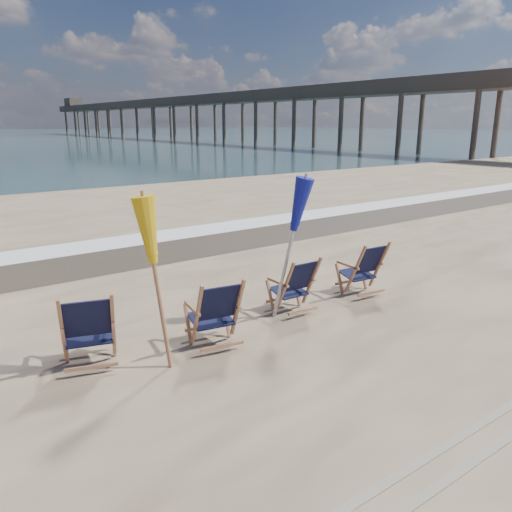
{
  "coord_description": "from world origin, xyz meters",
  "views": [
    {
      "loc": [
        -4.95,
        -4.58,
        3.16
      ],
      "look_at": [
        0.0,
        2.2,
        0.9
      ],
      "focal_mm": 35.0,
      "sensor_mm": 36.0,
      "label": 1
    }
  ],
  "objects_px": {
    "beach_chair_3": "(379,267)",
    "umbrella_blue": "(289,210)",
    "beach_chair_0": "(113,328)",
    "beach_chair_2": "(312,283)",
    "umbrella_yellow": "(156,239)",
    "beach_chair_1": "(238,311)",
    "fishing_pier": "(188,113)"
  },
  "relations": [
    {
      "from": "beach_chair_1",
      "to": "beach_chair_2",
      "type": "relative_size",
      "value": 1.07
    },
    {
      "from": "beach_chair_3",
      "to": "umbrella_yellow",
      "type": "xyz_separation_m",
      "value": [
        -4.62,
        -0.27,
        1.22
      ]
    },
    {
      "from": "beach_chair_0",
      "to": "beach_chair_2",
      "type": "xyz_separation_m",
      "value": [
        3.47,
        -0.02,
        -0.05
      ]
    },
    {
      "from": "beach_chair_2",
      "to": "beach_chair_3",
      "type": "xyz_separation_m",
      "value": [
        1.64,
        -0.08,
        0.02
      ]
    },
    {
      "from": "beach_chair_0",
      "to": "umbrella_yellow",
      "type": "bearing_deg",
      "value": 160.09
    },
    {
      "from": "umbrella_blue",
      "to": "fishing_pier",
      "type": "distance_m",
      "value": 81.99
    },
    {
      "from": "umbrella_blue",
      "to": "umbrella_yellow",
      "type": "bearing_deg",
      "value": -171.78
    },
    {
      "from": "beach_chair_0",
      "to": "fishing_pier",
      "type": "distance_m",
      "value": 83.42
    },
    {
      "from": "beach_chair_3",
      "to": "umbrella_blue",
      "type": "bearing_deg",
      "value": 2.65
    },
    {
      "from": "umbrella_blue",
      "to": "fishing_pier",
      "type": "xyz_separation_m",
      "value": [
        37.96,
        72.62,
        2.83
      ]
    },
    {
      "from": "beach_chair_0",
      "to": "beach_chair_3",
      "type": "bearing_deg",
      "value": -163.98
    },
    {
      "from": "beach_chair_0",
      "to": "umbrella_blue",
      "type": "xyz_separation_m",
      "value": [
        2.93,
        -0.02,
        1.26
      ]
    },
    {
      "from": "beach_chair_3",
      "to": "umbrella_blue",
      "type": "distance_m",
      "value": 2.53
    },
    {
      "from": "fishing_pier",
      "to": "beach_chair_0",
      "type": "bearing_deg",
      "value": -119.39
    },
    {
      "from": "beach_chair_2",
      "to": "fishing_pier",
      "type": "relative_size",
      "value": 0.01
    },
    {
      "from": "beach_chair_2",
      "to": "umbrella_blue",
      "type": "bearing_deg",
      "value": 1.26
    },
    {
      "from": "beach_chair_0",
      "to": "fishing_pier",
      "type": "bearing_deg",
      "value": -102.29
    },
    {
      "from": "beach_chair_2",
      "to": "beach_chair_1",
      "type": "bearing_deg",
      "value": 13.96
    },
    {
      "from": "beach_chair_0",
      "to": "umbrella_yellow",
      "type": "relative_size",
      "value": 0.49
    },
    {
      "from": "beach_chair_3",
      "to": "umbrella_blue",
      "type": "relative_size",
      "value": 0.45
    },
    {
      "from": "beach_chair_1",
      "to": "umbrella_yellow",
      "type": "relative_size",
      "value": 0.48
    },
    {
      "from": "umbrella_blue",
      "to": "beach_chair_2",
      "type": "bearing_deg",
      "value": -0.15
    },
    {
      "from": "fishing_pier",
      "to": "beach_chair_1",
      "type": "bearing_deg",
      "value": -118.24
    },
    {
      "from": "beach_chair_1",
      "to": "beach_chair_2",
      "type": "height_order",
      "value": "beach_chair_1"
    },
    {
      "from": "beach_chair_2",
      "to": "beach_chair_3",
      "type": "distance_m",
      "value": 1.64
    },
    {
      "from": "beach_chair_2",
      "to": "umbrella_yellow",
      "type": "distance_m",
      "value": 3.25
    },
    {
      "from": "umbrella_yellow",
      "to": "beach_chair_1",
      "type": "bearing_deg",
      "value": -2.33
    },
    {
      "from": "umbrella_blue",
      "to": "fishing_pier",
      "type": "relative_size",
      "value": 0.02
    },
    {
      "from": "beach_chair_3",
      "to": "beach_chair_1",
      "type": "bearing_deg",
      "value": 10.07
    },
    {
      "from": "beach_chair_1",
      "to": "umbrella_yellow",
      "type": "bearing_deg",
      "value": 7.59
    },
    {
      "from": "beach_chair_3",
      "to": "umbrella_blue",
      "type": "xyz_separation_m",
      "value": [
        -2.18,
        0.08,
        1.29
      ]
    },
    {
      "from": "beach_chair_2",
      "to": "fishing_pier",
      "type": "xyz_separation_m",
      "value": [
        37.42,
        72.62,
        4.14
      ]
    }
  ]
}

